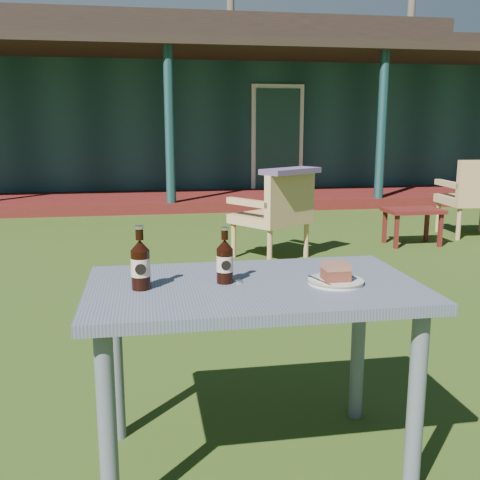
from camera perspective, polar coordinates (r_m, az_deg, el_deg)
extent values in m
plane|color=#334916|center=(3.77, -3.34, -8.34)|extent=(80.00, 80.00, 0.00)
cube|color=#153639|center=(13.03, -8.12, 11.52)|extent=(15.00, 6.00, 2.60)
cube|color=black|center=(13.11, -8.31, 17.86)|extent=(15.80, 6.80, 0.30)
cube|color=black|center=(13.16, -8.37, 19.59)|extent=(12.00, 3.50, 0.60)
cube|color=#581815|center=(9.21, -7.21, 3.96)|extent=(15.00, 1.80, 0.16)
cube|color=black|center=(9.21, -7.60, 18.74)|extent=(15.40, 2.00, 0.12)
cylinder|color=#153639|center=(8.33, -7.16, 11.07)|extent=(0.14, 0.14, 2.45)
cylinder|color=#153639|center=(9.08, 14.18, 10.85)|extent=(0.14, 0.14, 2.45)
cube|color=white|center=(10.29, 3.80, 9.95)|extent=(0.95, 0.06, 2.00)
cube|color=#193D38|center=(10.26, 3.84, 9.95)|extent=(0.80, 0.04, 1.85)
cylinder|color=brown|center=(22.55, -0.95, 20.39)|extent=(0.28, 0.28, 9.50)
cylinder|color=brown|center=(23.17, 17.03, 21.56)|extent=(0.28, 0.28, 11.00)
cube|color=#555B6B|center=(2.05, 1.41, -4.95)|extent=(1.20, 0.70, 0.04)
cylinder|color=slate|center=(1.91, -13.31, -18.31)|extent=(0.06, 0.06, 0.68)
cylinder|color=slate|center=(2.11, 17.44, -15.58)|extent=(0.06, 0.06, 0.68)
cylinder|color=slate|center=(2.39, -12.52, -11.90)|extent=(0.06, 0.06, 0.68)
cylinder|color=slate|center=(2.55, 11.90, -10.36)|extent=(0.06, 0.06, 0.68)
cylinder|color=silver|center=(2.07, 9.68, -4.17)|extent=(0.20, 0.20, 0.01)
cylinder|color=olive|center=(2.07, 9.69, -4.03)|extent=(0.20, 0.20, 0.00)
cube|color=brown|center=(2.06, 9.68, -3.46)|extent=(0.09, 0.08, 0.04)
cube|color=#935942|center=(2.05, 9.71, -2.62)|extent=(0.09, 0.09, 0.02)
cube|color=silver|center=(2.04, 8.05, -4.10)|extent=(0.05, 0.14, 0.00)
cylinder|color=black|center=(2.03, -1.55, -2.65)|extent=(0.06, 0.06, 0.13)
cone|color=black|center=(2.01, -1.56, -0.44)|extent=(0.06, 0.06, 0.03)
cylinder|color=black|center=(2.01, -1.57, 0.53)|extent=(0.03, 0.03, 0.03)
cylinder|color=silver|center=(2.00, -1.57, 1.16)|extent=(0.03, 0.03, 0.01)
cylinder|color=beige|center=(2.03, -1.55, -2.39)|extent=(0.06, 0.06, 0.06)
cylinder|color=black|center=(2.00, -1.43, -2.59)|extent=(0.03, 0.00, 0.03)
cylinder|color=black|center=(1.98, -10.05, -3.01)|extent=(0.07, 0.07, 0.14)
cone|color=black|center=(1.96, -10.14, -0.53)|extent=(0.07, 0.07, 0.04)
cylinder|color=black|center=(1.96, -10.18, 0.57)|extent=(0.03, 0.03, 0.04)
cylinder|color=silver|center=(1.95, -10.21, 1.27)|extent=(0.03, 0.03, 0.01)
cylinder|color=beige|center=(1.98, -10.07, -2.72)|extent=(0.07, 0.07, 0.06)
cylinder|color=black|center=(1.95, -10.07, -2.95)|extent=(0.04, 0.00, 0.04)
cylinder|color=silver|center=(2.05, -0.14, -4.24)|extent=(0.03, 0.03, 0.01)
cube|color=tan|center=(5.50, 3.08, 2.19)|extent=(0.84, 0.83, 0.09)
cube|color=tan|center=(5.29, 5.12, 4.52)|extent=(0.56, 0.41, 0.41)
cube|color=tan|center=(5.69, 4.88, 4.32)|extent=(0.36, 0.49, 0.06)
cube|color=tan|center=(5.29, 0.88, 3.81)|extent=(0.36, 0.49, 0.06)
cylinder|color=tan|center=(5.89, 3.09, 0.68)|extent=(0.05, 0.05, 0.35)
cylinder|color=tan|center=(5.52, -0.65, -0.03)|extent=(0.05, 0.05, 0.35)
cylinder|color=tan|center=(5.57, 6.74, -0.01)|extent=(0.05, 0.05, 0.35)
cylinder|color=tan|center=(5.18, 3.03, -0.81)|extent=(0.05, 0.05, 0.35)
cube|color=tan|center=(7.17, 22.53, 3.75)|extent=(0.71, 0.67, 0.09)
cube|color=tan|center=(7.03, 20.43, 5.36)|extent=(0.11, 0.59, 0.06)
cylinder|color=tan|center=(7.30, 19.48, 2.25)|extent=(0.05, 0.05, 0.37)
cylinder|color=tan|center=(6.84, 21.33, 1.53)|extent=(0.05, 0.05, 0.37)
cube|color=#59446A|center=(5.27, 5.16, 7.00)|extent=(0.64, 0.54, 0.05)
cube|color=#581815|center=(6.36, 17.18, 2.88)|extent=(0.60, 0.40, 0.04)
cube|color=#581815|center=(6.15, 15.61, 0.80)|extent=(0.04, 0.04, 0.36)
cube|color=#581815|center=(6.38, 19.68, 0.93)|extent=(0.04, 0.04, 0.36)
cube|color=#581815|center=(6.42, 14.48, 1.30)|extent=(0.04, 0.04, 0.36)
cube|color=#581815|center=(6.64, 18.43, 1.40)|extent=(0.04, 0.04, 0.36)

